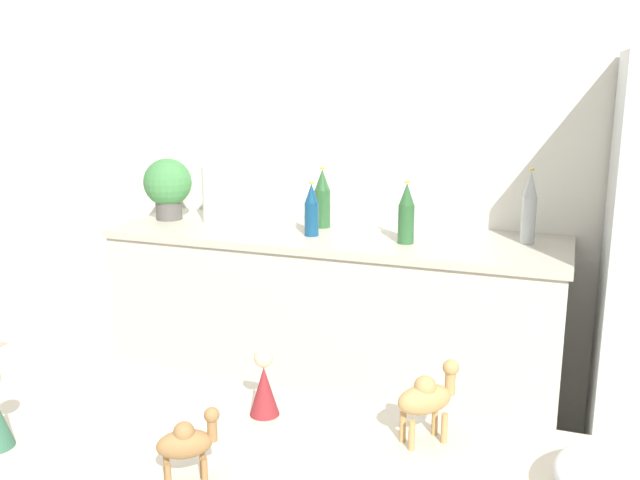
{
  "coord_description": "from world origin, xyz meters",
  "views": [
    {
      "loc": [
        0.58,
        -0.55,
        1.66
      ],
      "look_at": [
        -0.13,
        1.42,
        1.15
      ],
      "focal_mm": 40.0,
      "sensor_mm": 36.0,
      "label": 1
    }
  ],
  "objects_px": {
    "paper_towel_roll": "(215,194)",
    "back_bottle_2": "(529,208)",
    "wise_man_figurine_crimson": "(264,386)",
    "back_bottle_1": "(322,199)",
    "camel_figurine": "(187,442)",
    "back_bottle_0": "(406,214)",
    "back_bottle_3": "(311,210)",
    "camel_figurine_second": "(427,397)",
    "potted_plant": "(168,185)"
  },
  "relations": [
    {
      "from": "back_bottle_3",
      "to": "wise_man_figurine_crimson",
      "type": "xyz_separation_m",
      "value": [
        0.54,
        -1.71,
        0.01
      ]
    },
    {
      "from": "back_bottle_0",
      "to": "camel_figurine_second",
      "type": "relative_size",
      "value": 1.76
    },
    {
      "from": "back_bottle_1",
      "to": "camel_figurine",
      "type": "xyz_separation_m",
      "value": [
        0.53,
        -2.15,
        0.01
      ]
    },
    {
      "from": "back_bottle_0",
      "to": "camel_figurine_second",
      "type": "height_order",
      "value": "back_bottle_0"
    },
    {
      "from": "back_bottle_2",
      "to": "back_bottle_3",
      "type": "relative_size",
      "value": 1.32
    },
    {
      "from": "back_bottle_1",
      "to": "back_bottle_3",
      "type": "distance_m",
      "value": 0.18
    },
    {
      "from": "back_bottle_0",
      "to": "camel_figurine",
      "type": "bearing_deg",
      "value": -87.14
    },
    {
      "from": "back_bottle_2",
      "to": "paper_towel_roll",
      "type": "bearing_deg",
      "value": -177.48
    },
    {
      "from": "paper_towel_roll",
      "to": "back_bottle_2",
      "type": "bearing_deg",
      "value": 2.52
    },
    {
      "from": "camel_figurine",
      "to": "camel_figurine_second",
      "type": "height_order",
      "value": "camel_figurine_second"
    },
    {
      "from": "back_bottle_0",
      "to": "camel_figurine",
      "type": "height_order",
      "value": "back_bottle_0"
    },
    {
      "from": "potted_plant",
      "to": "camel_figurine",
      "type": "height_order",
      "value": "potted_plant"
    },
    {
      "from": "back_bottle_3",
      "to": "back_bottle_1",
      "type": "bearing_deg",
      "value": 94.55
    },
    {
      "from": "back_bottle_0",
      "to": "wise_man_figurine_crimson",
      "type": "xyz_separation_m",
      "value": [
        0.12,
        -1.72,
        -0.0
      ]
    },
    {
      "from": "potted_plant",
      "to": "camel_figurine_second",
      "type": "xyz_separation_m",
      "value": [
        1.63,
        -1.8,
        -0.01
      ]
    },
    {
      "from": "wise_man_figurine_crimson",
      "to": "potted_plant",
      "type": "bearing_deg",
      "value": 126.03
    },
    {
      "from": "camel_figurine",
      "to": "wise_man_figurine_crimson",
      "type": "distance_m",
      "value": 0.26
    },
    {
      "from": "potted_plant",
      "to": "camel_figurine",
      "type": "xyz_separation_m",
      "value": [
        1.3,
        -2.07,
        -0.03
      ]
    },
    {
      "from": "back_bottle_3",
      "to": "camel_figurine",
      "type": "xyz_separation_m",
      "value": [
        0.52,
        -1.97,
        0.03
      ]
    },
    {
      "from": "wise_man_figurine_crimson",
      "to": "back_bottle_2",
      "type": "bearing_deg",
      "value": 79.04
    },
    {
      "from": "potted_plant",
      "to": "wise_man_figurine_crimson",
      "type": "height_order",
      "value": "potted_plant"
    },
    {
      "from": "back_bottle_1",
      "to": "camel_figurine",
      "type": "height_order",
      "value": "back_bottle_1"
    },
    {
      "from": "back_bottle_2",
      "to": "potted_plant",
      "type": "bearing_deg",
      "value": -177.25
    },
    {
      "from": "potted_plant",
      "to": "paper_towel_roll",
      "type": "relative_size",
      "value": 1.11
    },
    {
      "from": "camel_figurine",
      "to": "back_bottle_1",
      "type": "bearing_deg",
      "value": 103.95
    },
    {
      "from": "paper_towel_roll",
      "to": "wise_man_figurine_crimson",
      "type": "relative_size",
      "value": 1.98
    },
    {
      "from": "back_bottle_2",
      "to": "back_bottle_0",
      "type": "bearing_deg",
      "value": -160.37
    },
    {
      "from": "back_bottle_0",
      "to": "wise_man_figurine_crimson",
      "type": "height_order",
      "value": "back_bottle_0"
    },
    {
      "from": "back_bottle_1",
      "to": "back_bottle_3",
      "type": "height_order",
      "value": "back_bottle_1"
    },
    {
      "from": "potted_plant",
      "to": "back_bottle_3",
      "type": "bearing_deg",
      "value": -7.01
    },
    {
      "from": "back_bottle_2",
      "to": "camel_figurine",
      "type": "height_order",
      "value": "back_bottle_2"
    },
    {
      "from": "potted_plant",
      "to": "back_bottle_1",
      "type": "relative_size",
      "value": 1.07
    },
    {
      "from": "potted_plant",
      "to": "back_bottle_3",
      "type": "distance_m",
      "value": 0.78
    },
    {
      "from": "potted_plant",
      "to": "back_bottle_2",
      "type": "relative_size",
      "value": 0.94
    },
    {
      "from": "paper_towel_roll",
      "to": "camel_figurine",
      "type": "distance_m",
      "value": 2.34
    },
    {
      "from": "potted_plant",
      "to": "camel_figurine_second",
      "type": "height_order",
      "value": "potted_plant"
    },
    {
      "from": "back_bottle_3",
      "to": "wise_man_figurine_crimson",
      "type": "bearing_deg",
      "value": -72.57
    },
    {
      "from": "back_bottle_0",
      "to": "back_bottle_3",
      "type": "bearing_deg",
      "value": -179.41
    },
    {
      "from": "back_bottle_2",
      "to": "camel_figurine_second",
      "type": "xyz_separation_m",
      "value": [
        -0.05,
        -1.89,
        0.0
      ]
    },
    {
      "from": "back_bottle_1",
      "to": "camel_figurine_second",
      "type": "height_order",
      "value": "back_bottle_1"
    },
    {
      "from": "paper_towel_roll",
      "to": "back_bottle_0",
      "type": "xyz_separation_m",
      "value": [
        0.95,
        -0.11,
        -0.01
      ]
    },
    {
      "from": "potted_plant",
      "to": "back_bottle_0",
      "type": "xyz_separation_m",
      "value": [
        1.2,
        -0.09,
        -0.04
      ]
    },
    {
      "from": "back_bottle_1",
      "to": "wise_man_figurine_crimson",
      "type": "distance_m",
      "value": 1.97
    },
    {
      "from": "paper_towel_roll",
      "to": "camel_figurine_second",
      "type": "xyz_separation_m",
      "value": [
        1.39,
        -1.82,
        0.02
      ]
    },
    {
      "from": "back_bottle_3",
      "to": "wise_man_figurine_crimson",
      "type": "relative_size",
      "value": 1.77
    },
    {
      "from": "back_bottle_2",
      "to": "wise_man_figurine_crimson",
      "type": "distance_m",
      "value": 1.92
    },
    {
      "from": "paper_towel_roll",
      "to": "back_bottle_2",
      "type": "xyz_separation_m",
      "value": [
        1.44,
        0.06,
        0.02
      ]
    },
    {
      "from": "paper_towel_roll",
      "to": "back_bottle_0",
      "type": "distance_m",
      "value": 0.96
    },
    {
      "from": "paper_towel_roll",
      "to": "wise_man_figurine_crimson",
      "type": "distance_m",
      "value": 2.12
    },
    {
      "from": "back_bottle_3",
      "to": "camel_figurine_second",
      "type": "distance_m",
      "value": 1.91
    }
  ]
}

